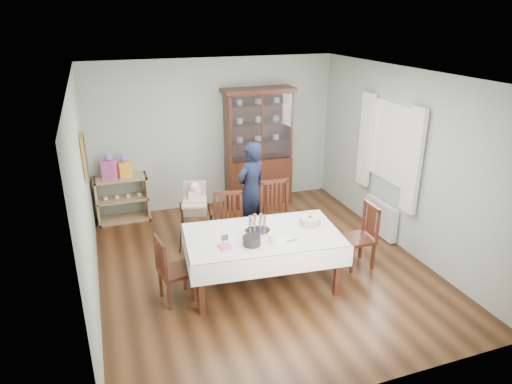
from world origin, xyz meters
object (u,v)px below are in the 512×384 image
birthday_cake (310,222)px  dining_table (263,260)px  gift_bag_pink (109,168)px  chair_end_left (176,281)px  china_cabinet (258,146)px  woman (251,190)px  high_chair (196,221)px  chair_far_left (229,241)px  chair_far_right (278,230)px  champagne_tray (257,227)px  chair_end_right (358,248)px  gift_bag_orange (124,167)px  sideboard (123,199)px

birthday_cake → dining_table: bearing=-177.5°
gift_bag_pink → chair_end_left: bearing=-77.7°
china_cabinet → woman: (-0.57, -1.25, -0.33)m
high_chair → woman: bearing=17.5°
chair_far_left → high_chair: size_ratio=0.96×
birthday_cake → woman: bearing=103.0°
chair_end_left → high_chair: 1.50m
woman → birthday_cake: bearing=79.6°
chair_far_right → champagne_tray: 1.09m
chair_far_left → chair_end_left: 1.20m
high_chair → china_cabinet: bearing=55.9°
chair_end_right → high_chair: bearing=-123.2°
woman → chair_far_left: bearing=25.2°
champagne_tray → birthday_cake: birthday_cake is taller
china_cabinet → chair_far_left: bearing=-121.0°
chair_end_right → gift_bag_orange: size_ratio=2.39×
dining_table → gift_bag_orange: size_ratio=5.46×
chair_end_left → high_chair: bearing=-32.5°
birthday_cake → gift_bag_orange: bearing=128.9°
dining_table → chair_end_right: size_ratio=2.29×
chair_end_right → high_chair: size_ratio=0.88×
champagne_tray → sideboard: bearing=120.3°
china_cabinet → birthday_cake: size_ratio=6.85×
chair_end_right → birthday_cake: size_ratio=2.90×
chair_end_right → high_chair: high_chair is taller
dining_table → chair_end_right: (1.47, 0.04, -0.11)m
dining_table → chair_far_left: bearing=105.5°
china_cabinet → chair_end_left: bearing=-127.7°
woman → gift_bag_pink: 2.44m
gift_bag_pink → gift_bag_orange: size_ratio=1.13×
high_chair → dining_table: bearing=-53.1°
high_chair → champagne_tray: size_ratio=3.13×
sideboard → chair_far_right: 2.86m
china_cabinet → chair_end_right: bearing=-78.3°
champagne_tray → birthday_cake: bearing=-5.8°
chair_far_right → chair_end_right: (0.90, -0.82, -0.04)m
gift_bag_pink → chair_far_right: bearing=-39.1°
sideboard → chair_far_left: bearing=-54.9°
dining_table → sideboard: 3.17m
gift_bag_orange → chair_far_left: bearing=-56.4°
gift_bag_pink → sideboard: bearing=7.5°
china_cabinet → gift_bag_orange: (-2.41, 0.00, -0.15)m
woman → champagne_tray: bearing=51.0°
gift_bag_orange → dining_table: bearing=-61.2°
chair_far_left → champagne_tray: bearing=-60.1°
champagne_tray → gift_bag_pink: (-1.70, 2.62, 0.17)m
dining_table → woman: bearing=76.8°
china_cabinet → sideboard: 2.60m
birthday_cake → gift_bag_orange: gift_bag_orange is taller
china_cabinet → sideboard: bearing=179.5°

